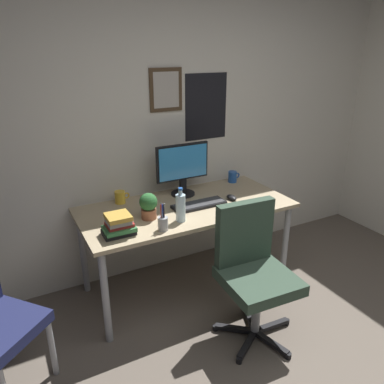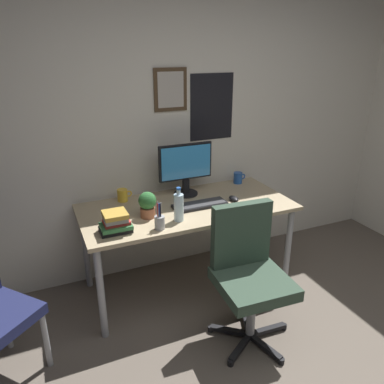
{
  "view_description": "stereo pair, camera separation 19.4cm",
  "coord_description": "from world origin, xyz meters",
  "px_view_note": "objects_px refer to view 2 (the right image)",
  "views": [
    {
      "loc": [
        -1.4,
        -0.72,
        1.91
      ],
      "look_at": [
        -0.18,
        1.58,
        0.89
      ],
      "focal_mm": 35.01,
      "sensor_mm": 36.0,
      "label": 1
    },
    {
      "loc": [
        -1.23,
        -0.81,
        1.91
      ],
      "look_at": [
        -0.18,
        1.58,
        0.89
      ],
      "focal_mm": 35.01,
      "sensor_mm": 36.0,
      "label": 2
    }
  ],
  "objects_px": {
    "water_bottle": "(179,207)",
    "pen_cup": "(160,222)",
    "coffee_mug_near": "(238,178)",
    "book_stack_left": "(116,223)",
    "monitor": "(186,167)",
    "office_chair": "(248,268)",
    "potted_plant": "(147,204)",
    "computer_mouse": "(234,199)",
    "keyboard": "(200,205)",
    "coffee_mug_far": "(123,195)"
  },
  "relations": [
    {
      "from": "water_bottle",
      "to": "pen_cup",
      "type": "bearing_deg",
      "value": -156.52
    },
    {
      "from": "coffee_mug_near",
      "to": "book_stack_left",
      "type": "bearing_deg",
      "value": -157.73
    },
    {
      "from": "coffee_mug_near",
      "to": "monitor",
      "type": "bearing_deg",
      "value": -173.52
    },
    {
      "from": "office_chair",
      "to": "potted_plant",
      "type": "bearing_deg",
      "value": 129.55
    },
    {
      "from": "coffee_mug_near",
      "to": "potted_plant",
      "type": "height_order",
      "value": "potted_plant"
    },
    {
      "from": "computer_mouse",
      "to": "potted_plant",
      "type": "height_order",
      "value": "potted_plant"
    },
    {
      "from": "pen_cup",
      "to": "computer_mouse",
      "type": "bearing_deg",
      "value": 18.36
    },
    {
      "from": "keyboard",
      "to": "coffee_mug_near",
      "type": "bearing_deg",
      "value": 32.37
    },
    {
      "from": "book_stack_left",
      "to": "coffee_mug_far",
      "type": "bearing_deg",
      "value": 71.33
    },
    {
      "from": "office_chair",
      "to": "monitor",
      "type": "xyz_separation_m",
      "value": [
        -0.07,
        0.91,
        0.45
      ]
    },
    {
      "from": "office_chair",
      "to": "computer_mouse",
      "type": "relative_size",
      "value": 8.64
    },
    {
      "from": "pen_cup",
      "to": "book_stack_left",
      "type": "bearing_deg",
      "value": 164.29
    },
    {
      "from": "coffee_mug_near",
      "to": "coffee_mug_far",
      "type": "bearing_deg",
      "value": 179.78
    },
    {
      "from": "water_bottle",
      "to": "coffee_mug_near",
      "type": "height_order",
      "value": "water_bottle"
    },
    {
      "from": "monitor",
      "to": "water_bottle",
      "type": "height_order",
      "value": "monitor"
    },
    {
      "from": "monitor",
      "to": "keyboard",
      "type": "relative_size",
      "value": 1.07
    },
    {
      "from": "coffee_mug_far",
      "to": "office_chair",
      "type": "bearing_deg",
      "value": -58.75
    },
    {
      "from": "water_bottle",
      "to": "coffee_mug_far",
      "type": "height_order",
      "value": "water_bottle"
    },
    {
      "from": "water_bottle",
      "to": "book_stack_left",
      "type": "height_order",
      "value": "water_bottle"
    },
    {
      "from": "coffee_mug_near",
      "to": "office_chair",
      "type": "bearing_deg",
      "value": -116.0
    },
    {
      "from": "computer_mouse",
      "to": "water_bottle",
      "type": "relative_size",
      "value": 0.44
    },
    {
      "from": "computer_mouse",
      "to": "water_bottle",
      "type": "xyz_separation_m",
      "value": [
        -0.54,
        -0.16,
        0.09
      ]
    },
    {
      "from": "water_bottle",
      "to": "potted_plant",
      "type": "xyz_separation_m",
      "value": [
        -0.19,
        0.15,
        -0.0
      ]
    },
    {
      "from": "office_chair",
      "to": "computer_mouse",
      "type": "distance_m",
      "value": 0.7
    },
    {
      "from": "potted_plant",
      "to": "water_bottle",
      "type": "bearing_deg",
      "value": -37.86
    },
    {
      "from": "water_bottle",
      "to": "coffee_mug_near",
      "type": "distance_m",
      "value": 0.94
    },
    {
      "from": "book_stack_left",
      "to": "monitor",
      "type": "bearing_deg",
      "value": 32.66
    },
    {
      "from": "coffee_mug_near",
      "to": "book_stack_left",
      "type": "xyz_separation_m",
      "value": [
        -1.24,
        -0.51,
        0.02
      ]
    },
    {
      "from": "computer_mouse",
      "to": "pen_cup",
      "type": "height_order",
      "value": "pen_cup"
    },
    {
      "from": "pen_cup",
      "to": "coffee_mug_near",
      "type": "bearing_deg",
      "value": 31.54
    },
    {
      "from": "coffee_mug_far",
      "to": "computer_mouse",
      "type": "bearing_deg",
      "value": -23.27
    },
    {
      "from": "water_bottle",
      "to": "potted_plant",
      "type": "distance_m",
      "value": 0.24
    },
    {
      "from": "office_chair",
      "to": "monitor",
      "type": "relative_size",
      "value": 2.07
    },
    {
      "from": "keyboard",
      "to": "potted_plant",
      "type": "xyz_separation_m",
      "value": [
        -0.43,
        -0.02,
        0.09
      ]
    },
    {
      "from": "coffee_mug_near",
      "to": "water_bottle",
      "type": "bearing_deg",
      "value": -146.86
    },
    {
      "from": "monitor",
      "to": "water_bottle",
      "type": "xyz_separation_m",
      "value": [
        -0.24,
        -0.45,
        -0.13
      ]
    },
    {
      "from": "potted_plant",
      "to": "book_stack_left",
      "type": "relative_size",
      "value": 0.93
    },
    {
      "from": "computer_mouse",
      "to": "book_stack_left",
      "type": "height_order",
      "value": "book_stack_left"
    },
    {
      "from": "monitor",
      "to": "computer_mouse",
      "type": "xyz_separation_m",
      "value": [
        0.3,
        -0.29,
        -0.22
      ]
    },
    {
      "from": "computer_mouse",
      "to": "potted_plant",
      "type": "distance_m",
      "value": 0.74
    },
    {
      "from": "pen_cup",
      "to": "monitor",
      "type": "bearing_deg",
      "value": 51.84
    },
    {
      "from": "pen_cup",
      "to": "potted_plant",
      "type": "bearing_deg",
      "value": 94.2
    },
    {
      "from": "office_chair",
      "to": "pen_cup",
      "type": "relative_size",
      "value": 4.75
    },
    {
      "from": "monitor",
      "to": "office_chair",
      "type": "bearing_deg",
      "value": -85.63
    },
    {
      "from": "keyboard",
      "to": "computer_mouse",
      "type": "bearing_deg",
      "value": -1.21
    },
    {
      "from": "office_chair",
      "to": "keyboard",
      "type": "distance_m",
      "value": 0.67
    },
    {
      "from": "coffee_mug_far",
      "to": "pen_cup",
      "type": "height_order",
      "value": "pen_cup"
    },
    {
      "from": "keyboard",
      "to": "monitor",
      "type": "bearing_deg",
      "value": 90.26
    },
    {
      "from": "pen_cup",
      "to": "book_stack_left",
      "type": "height_order",
      "value": "pen_cup"
    },
    {
      "from": "potted_plant",
      "to": "pen_cup",
      "type": "relative_size",
      "value": 0.98
    }
  ]
}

